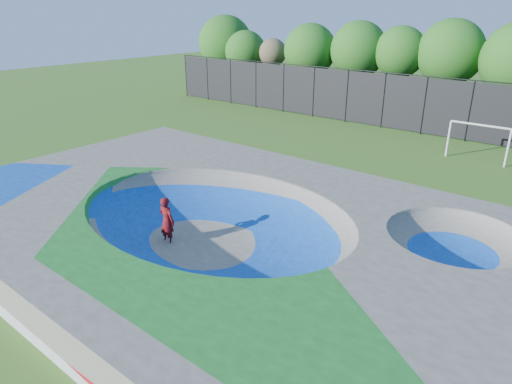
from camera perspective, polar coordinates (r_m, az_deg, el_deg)
ground at (r=17.33m, az=-5.16°, el=-6.61°), size 120.00×120.00×0.00m
skate_deck at (r=16.98m, az=-5.24°, el=-4.39°), size 22.00×14.00×1.50m
skater at (r=17.27m, az=-11.07°, el=-3.56°), size 0.69×0.46×1.88m
skateboard at (r=17.68m, az=-10.85°, el=-6.24°), size 0.80×0.29×0.05m
soccer_goal at (r=29.10m, az=26.06°, el=6.36°), size 3.34×0.12×2.21m
fence at (r=34.13m, az=20.32°, el=10.22°), size 48.09×0.09×4.04m
treeline at (r=38.40m, az=24.92°, el=15.23°), size 53.16×7.47×8.60m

